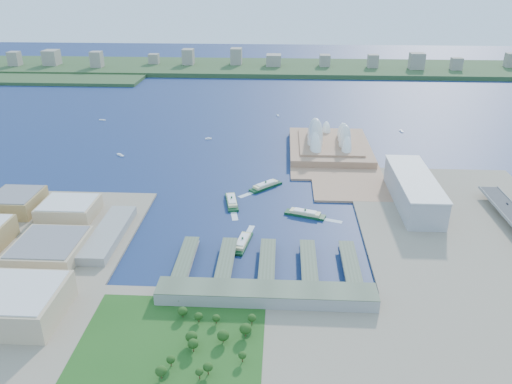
# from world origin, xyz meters

# --- Properties ---
(ground) EXTENTS (3000.00, 3000.00, 0.00)m
(ground) POSITION_xyz_m (0.00, 0.00, 0.00)
(ground) COLOR #0E1944
(ground) RESTS_ON ground
(west_land) EXTENTS (220.00, 390.00, 3.00)m
(west_land) POSITION_xyz_m (-250.00, -105.00, 1.50)
(west_land) COLOR gray
(west_land) RESTS_ON ground
(south_land) EXTENTS (720.00, 180.00, 3.00)m
(south_land) POSITION_xyz_m (0.00, -210.00, 1.50)
(south_land) COLOR gray
(south_land) RESTS_ON ground
(east_land) EXTENTS (240.00, 500.00, 3.00)m
(east_land) POSITION_xyz_m (240.00, -50.00, 1.50)
(east_land) COLOR gray
(east_land) RESTS_ON ground
(peninsula) EXTENTS (135.00, 220.00, 3.00)m
(peninsula) POSITION_xyz_m (107.50, 260.00, 1.50)
(peninsula) COLOR #9C7255
(peninsula) RESTS_ON ground
(far_shore) EXTENTS (2200.00, 260.00, 12.00)m
(far_shore) POSITION_xyz_m (0.00, 980.00, 6.00)
(far_shore) COLOR #2D4926
(far_shore) RESTS_ON ground
(opera_house) EXTENTS (134.00, 180.00, 58.00)m
(opera_house) POSITION_xyz_m (105.00, 280.00, 32.00)
(opera_house) COLOR white
(opera_house) RESTS_ON peninsula
(toaster_building) EXTENTS (45.00, 155.00, 35.00)m
(toaster_building) POSITION_xyz_m (195.00, 80.00, 20.50)
(toaster_building) COLOR #97979C
(toaster_building) RESTS_ON east_land
(west_buildings) EXTENTS (200.00, 280.00, 27.00)m
(west_buildings) POSITION_xyz_m (-250.00, -70.00, 16.50)
(west_buildings) COLOR #987E4C
(west_buildings) RESTS_ON west_land
(ferry_wharves) EXTENTS (184.00, 90.00, 9.30)m
(ferry_wharves) POSITION_xyz_m (14.00, -75.00, 4.65)
(ferry_wharves) COLOR #4A5742
(ferry_wharves) RESTS_ON ground
(terminal_building) EXTENTS (200.00, 28.00, 12.00)m
(terminal_building) POSITION_xyz_m (15.00, -135.00, 9.00)
(terminal_building) COLOR gray
(terminal_building) RESTS_ON south_land
(park) EXTENTS (150.00, 110.00, 16.00)m
(park) POSITION_xyz_m (-60.00, -190.00, 11.00)
(park) COLOR #194714
(park) RESTS_ON south_land
(far_skyline) EXTENTS (1900.00, 140.00, 55.00)m
(far_skyline) POSITION_xyz_m (0.00, 960.00, 39.50)
(far_skyline) COLOR gray
(far_skyline) RESTS_ON far_shore
(ferry_a) EXTENTS (22.77, 53.32, 9.79)m
(ferry_a) POSITION_xyz_m (-37.09, 71.13, 4.89)
(ferry_a) COLOR #0E391B
(ferry_a) RESTS_ON ground
(ferry_b) EXTENTS (45.92, 45.81, 9.78)m
(ferry_b) POSITION_xyz_m (5.14, 123.76, 4.89)
(ferry_b) COLOR #0E391B
(ferry_b) RESTS_ON ground
(ferry_c) EXTENTS (20.87, 50.40, 9.26)m
(ferry_c) POSITION_xyz_m (-14.74, -32.55, 4.63)
(ferry_c) COLOR #0E391B
(ferry_c) RESTS_ON ground
(ferry_d) EXTENTS (51.56, 28.18, 9.48)m
(ferry_d) POSITION_xyz_m (56.67, 41.04, 4.74)
(ferry_d) COLOR #0E391B
(ferry_d) RESTS_ON ground
(boat_a) EXTENTS (14.35, 12.94, 2.99)m
(boat_a) POSITION_xyz_m (-234.69, 238.26, 1.49)
(boat_a) COLOR white
(boat_a) RESTS_ON ground
(boat_b) EXTENTS (11.82, 5.81, 3.05)m
(boat_b) POSITION_xyz_m (-104.04, 329.13, 1.53)
(boat_b) COLOR white
(boat_b) RESTS_ON ground
(boat_c) EXTENTS (5.80, 13.70, 2.99)m
(boat_c) POSITION_xyz_m (247.00, 392.39, 1.49)
(boat_c) COLOR white
(boat_c) RESTS_ON ground
(boat_d) EXTENTS (13.95, 5.03, 2.30)m
(boat_d) POSITION_xyz_m (-331.88, 434.86, 1.15)
(boat_d) COLOR white
(boat_d) RESTS_ON ground
(boat_e) EXTENTS (5.54, 11.44, 2.69)m
(boat_e) POSITION_xyz_m (16.98, 485.06, 1.35)
(boat_e) COLOR white
(boat_e) RESTS_ON ground
(car_c) EXTENTS (1.75, 4.32, 1.25)m
(car_c) POSITION_xyz_m (304.00, 56.82, 15.48)
(car_c) COLOR slate
(car_c) RESTS_ON expressway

